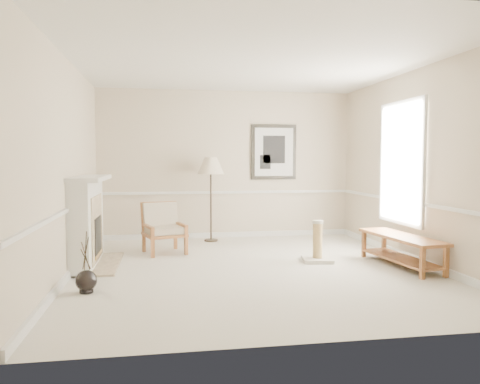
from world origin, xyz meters
The scene contains 8 objects.
ground centered at (0.00, 0.00, 0.00)m, with size 5.50×5.50×0.00m, color silver.
room centered at (0.14, 0.08, 1.87)m, with size 5.04×5.54×2.92m.
fireplace centered at (-2.34, 0.60, 0.64)m, with size 0.64×1.64×1.31m.
floor_vase centered at (-2.15, -0.86, 0.13)m, with size 0.25×0.25×0.73m.
armchair centered at (-1.26, 1.40, 0.45)m, with size 0.79×0.82×0.84m.
floor_lamp centered at (-0.36, 2.35, 1.39)m, with size 0.63×0.63×1.59m.
bench centered at (2.15, -0.21, 0.30)m, with size 0.64×1.63×0.45m.
scratching_post centered at (1.06, 0.30, 0.20)m, with size 0.50×0.50×0.63m.
Camera 1 is at (-1.26, -6.44, 1.55)m, focal length 35.00 mm.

